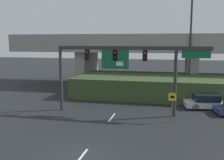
% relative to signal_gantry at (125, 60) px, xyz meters
% --- Properties ---
extents(ground_plane, '(160.00, 160.00, 0.00)m').
position_rel_signal_gantry_xyz_m(ground_plane, '(-0.86, -9.09, -4.81)').
color(ground_plane, black).
extents(lane_markings, '(0.14, 42.58, 0.01)m').
position_rel_signal_gantry_xyz_m(lane_markings, '(-0.86, 2.67, -4.81)').
color(lane_markings, silver).
rests_on(lane_markings, ground).
extents(signal_gantry, '(13.42, 0.44, 6.03)m').
position_rel_signal_gantry_xyz_m(signal_gantry, '(0.00, 0.00, 0.00)').
color(signal_gantry, '#2D2D30').
rests_on(signal_gantry, ground).
extents(speed_limit_sign, '(0.60, 0.11, 2.44)m').
position_rel_signal_gantry_xyz_m(speed_limit_sign, '(4.13, -1.70, -3.22)').
color(speed_limit_sign, '#4C4C4C').
rests_on(speed_limit_sign, ground).
extents(highway_light_pole_near, '(0.70, 0.36, 12.79)m').
position_rel_signal_gantry_xyz_m(highway_light_pole_near, '(6.18, 10.91, 1.96)').
color(highway_light_pole_near, '#2D2D30').
rests_on(highway_light_pole_near, ground).
extents(overpass_bridge, '(35.76, 8.74, 7.38)m').
position_rel_signal_gantry_xyz_m(overpass_bridge, '(-0.86, 15.32, 0.40)').
color(overpass_bridge, gray).
rests_on(overpass_bridge, ground).
extents(grass_embankment, '(18.54, 9.04, 2.31)m').
position_rel_signal_gantry_xyz_m(grass_embankment, '(2.15, 8.86, -3.65)').
color(grass_embankment, '#384C28').
rests_on(grass_embankment, ground).
extents(parked_sedan_near_right, '(4.61, 2.43, 1.38)m').
position_rel_signal_gantry_xyz_m(parked_sedan_near_right, '(7.51, 3.58, -4.17)').
color(parked_sedan_near_right, silver).
rests_on(parked_sedan_near_right, ground).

